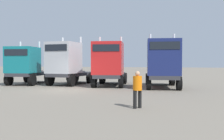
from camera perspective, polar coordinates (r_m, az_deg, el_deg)
The scene contains 6 objects.
ground at distance 18.59m, azimuth -10.58°, elevation -4.60°, with size 200.00×200.00×0.00m, color gray.
semi_truck_teal at distance 24.19m, azimuth -19.15°, elevation 1.08°, with size 3.68×6.22×4.04m.
semi_truck_silver at distance 22.75m, azimuth -10.34°, elevation 1.60°, with size 2.56×6.01×4.42m.
semi_truck_red at distance 21.04m, azimuth -0.67°, elevation 1.44°, with size 3.85×6.64×4.31m.
semi_truck_navy at distance 19.79m, azimuth 11.59°, elevation 1.49°, with size 3.83×6.68×4.37m.
visitor_in_hivis at distance 11.01m, azimuth 5.88°, elevation -3.87°, with size 0.56×0.56×1.65m.
Camera 1 is at (9.37, -15.92, 2.01)m, focal length 39.69 mm.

